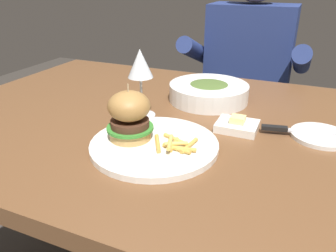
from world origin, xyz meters
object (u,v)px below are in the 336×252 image
(bread_plate, at_px, (320,136))
(butter_dish, at_px, (237,125))
(burger_sandwich, at_px, (130,115))
(wine_glass, at_px, (140,67))
(main_plate, at_px, (154,145))
(diner_person, at_px, (245,99))
(soup_bowl, at_px, (209,92))
(table_knife, at_px, (299,130))

(bread_plate, bearing_deg, butter_dish, -169.80)
(bread_plate, distance_m, butter_dish, 0.19)
(burger_sandwich, bearing_deg, wine_glass, 108.30)
(main_plate, xyz_separation_m, butter_dish, (0.15, 0.17, 0.00))
(bread_plate, relative_size, diner_person, 0.12)
(bread_plate, height_order, soup_bowl, soup_bowl)
(main_plate, distance_m, diner_person, 0.91)
(table_knife, bearing_deg, wine_glass, -174.28)
(main_plate, relative_size, diner_person, 0.24)
(main_plate, bearing_deg, diner_person, 87.48)
(table_knife, bearing_deg, butter_dish, -170.34)
(burger_sandwich, xyz_separation_m, bread_plate, (0.40, 0.20, -0.06))
(burger_sandwich, distance_m, wine_glass, 0.17)
(main_plate, xyz_separation_m, wine_glass, (-0.11, 0.15, 0.13))
(burger_sandwich, bearing_deg, soup_bowl, 76.77)
(burger_sandwich, height_order, soup_bowl, burger_sandwich)
(main_plate, height_order, bread_plate, main_plate)
(table_knife, bearing_deg, soup_bowl, 151.00)
(main_plate, relative_size, bread_plate, 2.09)
(burger_sandwich, distance_m, soup_bowl, 0.35)
(bread_plate, bearing_deg, soup_bowl, 156.45)
(butter_dish, xyz_separation_m, soup_bowl, (-0.13, 0.17, 0.02))
(table_knife, bearing_deg, burger_sandwich, -151.17)
(burger_sandwich, relative_size, table_knife, 0.60)
(wine_glass, bearing_deg, table_knife, 5.72)
(table_knife, relative_size, diner_person, 0.18)
(table_knife, distance_m, soup_bowl, 0.31)
(burger_sandwich, relative_size, wine_glass, 0.70)
(main_plate, height_order, diner_person, diner_person)
(wine_glass, xyz_separation_m, diner_person, (0.15, 0.74, -0.31))
(butter_dish, bearing_deg, bread_plate, 10.20)
(main_plate, xyz_separation_m, table_knife, (0.29, 0.19, 0.01))
(wine_glass, relative_size, table_knife, 0.86)
(wine_glass, distance_m, soup_bowl, 0.25)
(wine_glass, distance_m, diner_person, 0.82)
(main_plate, relative_size, burger_sandwich, 2.23)
(soup_bowl, bearing_deg, wine_glass, -124.61)
(wine_glass, distance_m, table_knife, 0.42)
(wine_glass, bearing_deg, main_plate, -54.10)
(main_plate, xyz_separation_m, bread_plate, (0.34, 0.20, -0.00))
(wine_glass, xyz_separation_m, soup_bowl, (0.13, 0.19, -0.11))
(wine_glass, height_order, bread_plate, wine_glass)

